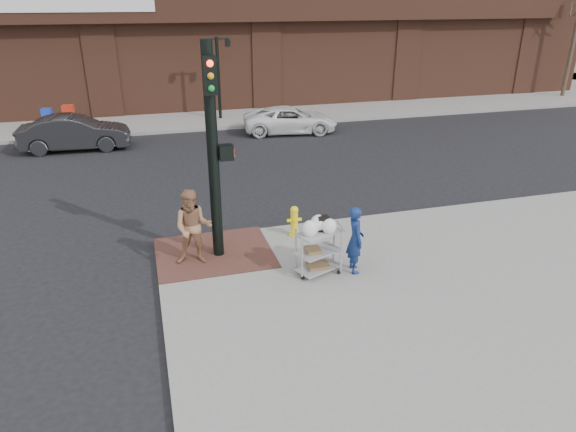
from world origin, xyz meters
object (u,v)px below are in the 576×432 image
object	(u,v)px
fire_hydrant	(294,220)
pedestrian_tan	(193,227)
lamp_post	(218,69)
minivan_white	(290,120)
woman_blue	(355,240)
traffic_signal_pole	(214,148)
utility_cart	(318,248)
sedan_dark	(75,133)

from	to	relation	value
fire_hydrant	pedestrian_tan	bearing A→B (deg)	-163.24
lamp_post	fire_hydrant	bearing A→B (deg)	-91.62
minivan_white	fire_hydrant	world-z (taller)	minivan_white
pedestrian_tan	minivan_white	world-z (taller)	pedestrian_tan
woman_blue	traffic_signal_pole	bearing A→B (deg)	67.20
lamp_post	utility_cart	xyz separation A→B (m)	(-0.46, -16.72, -1.85)
woman_blue	minivan_white	size ratio (longest dim) A/B	0.36
lamp_post	fire_hydrant	xyz separation A→B (m)	(-0.41, -14.68, -2.05)
woman_blue	utility_cart	size ratio (longest dim) A/B	1.15
sedan_dark	minivan_white	distance (m)	9.49
woman_blue	minivan_white	world-z (taller)	woman_blue
lamp_post	traffic_signal_pole	size ratio (longest dim) A/B	0.80
minivan_white	utility_cart	distance (m)	13.72
lamp_post	fire_hydrant	world-z (taller)	lamp_post
lamp_post	traffic_signal_pole	bearing A→B (deg)	-99.24
minivan_white	utility_cart	bearing A→B (deg)	174.85
minivan_white	fire_hydrant	xyz separation A→B (m)	(-3.20, -11.28, -0.04)
traffic_signal_pole	utility_cart	xyz separation A→B (m)	(2.01, -1.50, -2.06)
lamp_post	pedestrian_tan	bearing A→B (deg)	-101.30
traffic_signal_pole	fire_hydrant	distance (m)	3.11
pedestrian_tan	woman_blue	bearing A→B (deg)	-8.74
fire_hydrant	lamp_post	bearing A→B (deg)	88.38
woman_blue	utility_cart	xyz separation A→B (m)	(-0.82, 0.15, -0.17)
lamp_post	traffic_signal_pole	distance (m)	15.43
pedestrian_tan	fire_hydrant	world-z (taller)	pedestrian_tan
lamp_post	pedestrian_tan	distance (m)	15.86
lamp_post	woman_blue	xyz separation A→B (m)	(0.36, -16.87, -1.68)
fire_hydrant	sedan_dark	bearing A→B (deg)	119.94
sedan_dark	pedestrian_tan	bearing A→B (deg)	-160.52
traffic_signal_pole	woman_blue	size ratio (longest dim) A/B	3.18
traffic_signal_pole	fire_hydrant	xyz separation A→B (m)	(2.06, 0.55, -2.26)
woman_blue	sedan_dark	bearing A→B (deg)	35.67
lamp_post	minivan_white	bearing A→B (deg)	-50.70
minivan_white	fire_hydrant	size ratio (longest dim) A/B	5.33
utility_cart	traffic_signal_pole	bearing A→B (deg)	143.37
sedan_dark	minivan_white	size ratio (longest dim) A/B	1.00
fire_hydrant	woman_blue	bearing A→B (deg)	-70.71
woman_blue	pedestrian_tan	xyz separation A→B (m)	(-3.45, 1.39, 0.12)
minivan_white	utility_cart	size ratio (longest dim) A/B	3.21
woman_blue	sedan_dark	world-z (taller)	woman_blue
pedestrian_tan	fire_hydrant	distance (m)	2.84
woman_blue	pedestrian_tan	bearing A→B (deg)	75.38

